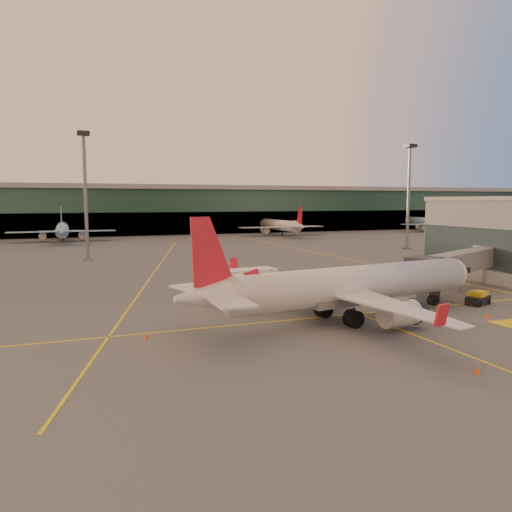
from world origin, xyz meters
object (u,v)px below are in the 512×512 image
object	(u,v)px
main_airplane	(345,287)
catering_truck	(250,287)
gpu_cart	(478,297)
pushback_tug	(478,299)

from	to	relation	value
main_airplane	catering_truck	bearing A→B (deg)	123.57
main_airplane	catering_truck	distance (m)	10.78
gpu_cart	pushback_tug	world-z (taller)	pushback_tug
main_airplane	gpu_cart	size ratio (longest dim) A/B	14.44
pushback_tug	catering_truck	bearing A→B (deg)	146.21
catering_truck	pushback_tug	distance (m)	26.64
gpu_cart	pushback_tug	xyz separation A→B (m)	(-1.11, -1.16, -0.01)
main_airplane	gpu_cart	bearing A→B (deg)	-1.46
gpu_cart	catering_truck	bearing A→B (deg)	159.52
main_airplane	catering_truck	size ratio (longest dim) A/B	5.71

